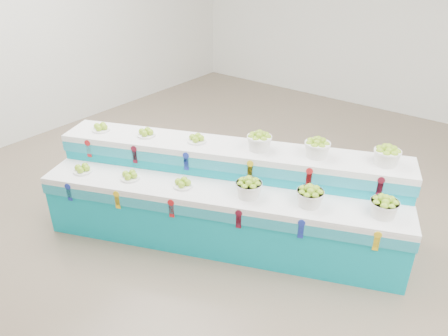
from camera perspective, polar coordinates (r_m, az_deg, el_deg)
The scene contains 15 objects.
ground at distance 4.84m, azimuth 7.80°, elevation -11.00°, with size 10.00×10.00×0.00m, color #72634D.
back_wall at distance 8.56m, azimuth 27.06°, elevation 18.58°, with size 10.00×10.00×0.00m, color silver.
display_stand at distance 4.77m, azimuth 0.00°, elevation -3.80°, with size 3.92×1.01×1.02m, color #089FB4, non-canonical shape.
plate_lower_left at distance 5.05m, azimuth -18.28°, elevation -0.02°, with size 0.21×0.21×0.10m, color white.
plate_lower_mid at distance 4.77m, azimuth -12.40°, elevation -0.91°, with size 0.21×0.21×0.10m, color white.
plate_lower_right at distance 4.54m, azimuth -5.48°, elevation -1.93°, with size 0.21×0.21×0.10m, color white.
basket_lower_left at distance 4.34m, azimuth 3.31°, elevation -2.59°, with size 0.27×0.27×0.20m, color silver, non-canonical shape.
basket_lower_mid at distance 4.28m, azimuth 11.34°, elevation -3.66°, with size 0.27×0.27×0.20m, color silver, non-canonical shape.
basket_lower_right at distance 4.31m, azimuth 20.48°, elevation -4.79°, with size 0.27×0.27×0.20m, color silver, non-canonical shape.
plate_upper_left at distance 5.29m, azimuth -16.04°, elevation 5.26°, with size 0.21×0.21×0.10m, color white.
plate_upper_mid at distance 5.02m, azimuth -10.31°, elevation 4.70°, with size 0.21×0.21×0.10m, color white.
plate_upper_right at distance 4.80m, azimuth -3.65°, elevation 3.99°, with size 0.21×0.21×0.10m, color white.
basket_upper_left at distance 4.62m, azimuth 4.71°, elevation 3.62°, with size 0.27×0.27×0.20m, color silver, non-canonical shape.
basket_upper_mid at distance 4.56m, azimuth 12.26°, elevation 2.69°, with size 0.27×0.27×0.20m, color silver, non-canonical shape.
basket_upper_right at distance 4.59m, azimuth 20.81°, elevation 1.58°, with size 0.27×0.27×0.20m, color silver, non-canonical shape.
Camera 1 is at (1.74, -3.32, 3.06)m, focal length 34.46 mm.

